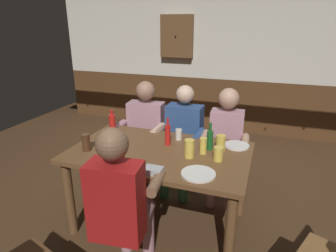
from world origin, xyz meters
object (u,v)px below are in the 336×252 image
object	(u,v)px
plate_1	(237,146)
pint_glass_5	(221,143)
dining_table	(160,162)
bottle_2	(112,122)
person_3	(121,202)
bottle_1	(210,139)
person_0	(144,128)
person_1	(182,135)
bottle_0	(168,135)
pint_glass_0	(203,146)
pint_glass_2	(218,154)
wall_dart_cabinet	(177,36)
pint_glass_4	(120,160)
plate_0	(198,174)
condiment_caddy	(153,171)
pint_glass_6	(189,149)
pint_glass_1	(179,134)
pint_glass_3	(86,142)
person_2	(225,140)

from	to	relation	value
plate_1	pint_glass_5	world-z (taller)	pint_glass_5
dining_table	bottle_2	distance (m)	0.73
person_3	bottle_1	distance (m)	0.98
person_0	person_3	xyz separation A→B (m)	(0.46, -1.41, 0.00)
plate_1	bottle_1	distance (m)	0.28
person_1	person_3	size ratio (longest dim) A/B	0.96
dining_table	plate_1	distance (m)	0.72
person_1	bottle_0	bearing A→B (deg)	93.29
bottle_2	pint_glass_0	distance (m)	1.04
plate_1	pint_glass_2	size ratio (longest dim) A/B	1.92
pint_glass_2	wall_dart_cabinet	xyz separation A→B (m)	(-1.26, 2.74, 0.79)
plate_1	bottle_0	size ratio (longest dim) A/B	0.88
plate_1	pint_glass_4	distance (m)	1.08
pint_glass_0	pint_glass_5	world-z (taller)	pint_glass_5
plate_0	bottle_2	bearing A→B (deg)	150.65
condiment_caddy	pint_glass_2	distance (m)	0.57
plate_0	pint_glass_4	bearing A→B (deg)	-171.07
pint_glass_6	bottle_1	bearing A→B (deg)	58.99
pint_glass_1	bottle_1	bearing A→B (deg)	-21.72
person_0	pint_glass_0	world-z (taller)	person_0
bottle_0	wall_dart_cabinet	world-z (taller)	wall_dart_cabinet
condiment_caddy	bottle_0	distance (m)	0.56
pint_glass_6	pint_glass_3	bearing A→B (deg)	-168.84
condiment_caddy	pint_glass_3	size ratio (longest dim) A/B	0.91
person_3	condiment_caddy	world-z (taller)	person_3
pint_glass_5	plate_1	bearing A→B (deg)	49.51
bottle_1	pint_glass_1	distance (m)	0.36
bottle_2	pint_glass_1	distance (m)	0.72
pint_glass_1	pint_glass_5	bearing A→B (deg)	-16.32
pint_glass_4	pint_glass_6	xyz separation A→B (m)	(0.45, 0.36, 0.01)
person_3	pint_glass_1	distance (m)	1.02
person_0	pint_glass_6	distance (m)	1.07
condiment_caddy	pint_glass_2	xyz separation A→B (m)	(0.42, 0.38, 0.03)
condiment_caddy	pint_glass_0	xyz separation A→B (m)	(0.27, 0.48, 0.05)
plate_0	plate_1	xyz separation A→B (m)	(0.20, 0.63, 0.00)
condiment_caddy	pint_glass_3	distance (m)	0.74
pint_glass_0	pint_glass_2	world-z (taller)	pint_glass_0
pint_glass_1	person_1	bearing A→B (deg)	101.67
plate_1	pint_glass_1	world-z (taller)	pint_glass_1
person_0	bottle_1	distance (m)	1.04
plate_0	pint_glass_1	xyz separation A→B (m)	(-0.35, 0.61, 0.05)
person_2	pint_glass_5	world-z (taller)	person_2
person_2	pint_glass_3	world-z (taller)	person_2
pint_glass_0	pint_glass_2	size ratio (longest dim) A/B	1.20
person_3	plate_1	bearing A→B (deg)	50.99
pint_glass_3	dining_table	bearing A→B (deg)	19.29
plate_1	wall_dart_cabinet	world-z (taller)	wall_dart_cabinet
dining_table	bottle_2	xyz separation A→B (m)	(-0.64, 0.30, 0.20)
bottle_0	bottle_1	bearing A→B (deg)	3.91
person_0	pint_glass_0	distance (m)	1.07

